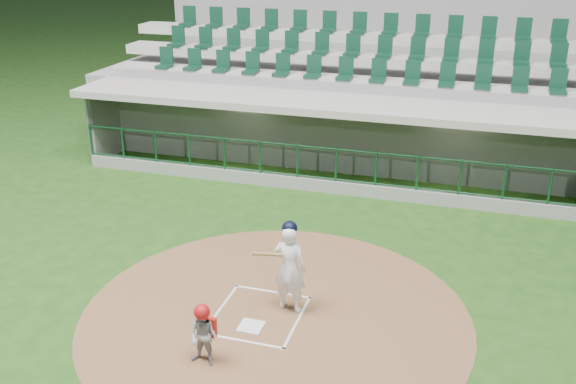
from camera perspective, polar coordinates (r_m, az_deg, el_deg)
name	(u,v)px	position (r m, az deg, el deg)	size (l,w,h in m)	color
ground	(264,307)	(12.32, -2.17, -10.18)	(120.00, 120.00, 0.00)	#1C4012
dirt_circle	(276,315)	(12.08, -1.11, -10.87)	(7.20, 7.20, 0.01)	brown
home_plate	(251,326)	(11.76, -3.30, -11.83)	(0.43, 0.43, 0.02)	silver
batter_box_chalk	(258,315)	(12.07, -2.64, -10.84)	(1.55, 1.80, 0.01)	silver
dugout_structure	(355,140)	(18.82, 5.98, 4.63)	(16.40, 3.70, 3.00)	gray
seating_deck	(370,99)	(21.63, 7.34, 8.18)	(17.00, 6.72, 5.15)	gray
batter	(289,266)	(11.77, 0.13, -6.63)	(0.88, 0.89, 1.81)	white
catcher	(203,334)	(10.67, -7.52, -12.43)	(0.54, 0.44, 1.11)	#97979C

